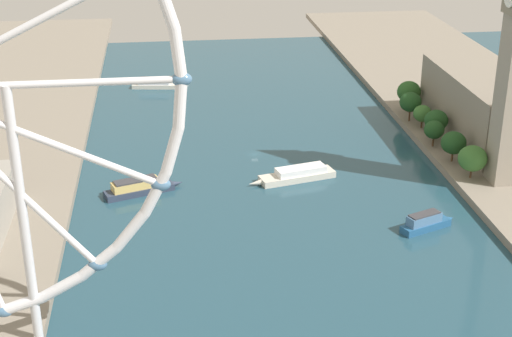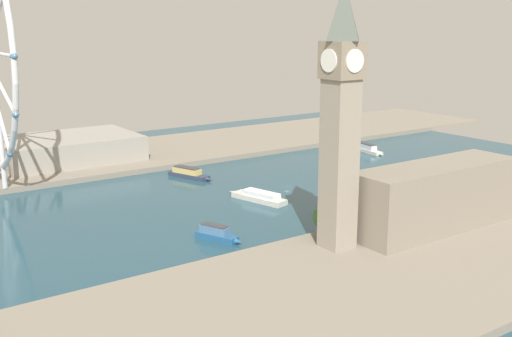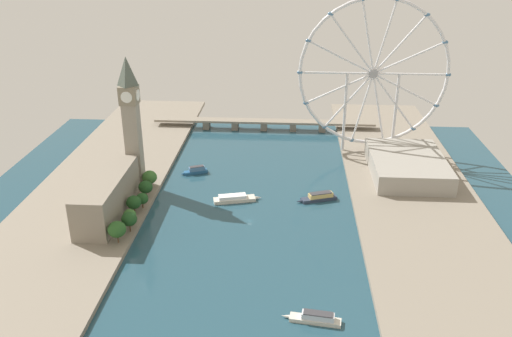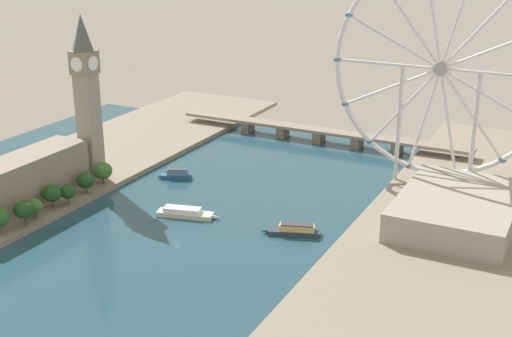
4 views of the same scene
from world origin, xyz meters
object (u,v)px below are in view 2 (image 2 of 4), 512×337
tour_boat_0 (189,173)px  riverside_hall (68,148)px  tour_boat_3 (259,197)px  tour_boat_1 (368,149)px  clock_tower (341,114)px  tour_boat_2 (217,234)px  parliament_block (435,197)px

tour_boat_0 → riverside_hall: bearing=-167.2°
tour_boat_0 → tour_boat_3: 59.89m
riverside_hall → tour_boat_1: bearing=-113.6°
clock_tower → tour_boat_3: 91.53m
clock_tower → tour_boat_2: clock_tower is taller
riverside_hall → tour_boat_3: size_ratio=2.28×
riverside_hall → tour_boat_3: bearing=-159.2°
tour_boat_3 → riverside_hall: bearing=6.6°
tour_boat_0 → tour_boat_3: tour_boat_0 is taller
tour_boat_0 → clock_tower: bearing=-24.6°
parliament_block → riverside_hall: (209.78, 78.06, -5.98)m
tour_boat_2 → clock_tower: bearing=13.8°
clock_tower → tour_boat_2: size_ratio=4.50×
parliament_block → tour_boat_1: bearing=-35.9°
tour_boat_1 → tour_boat_0: bearing=-85.4°
parliament_block → riverside_hall: size_ratio=0.97×
tour_boat_1 → tour_boat_2: 192.89m
clock_tower → parliament_block: bearing=-98.1°
riverside_hall → tour_boat_1: size_ratio=2.66×
clock_tower → tour_boat_0: clock_tower is taller
tour_boat_3 → tour_boat_0: bearing=-9.1°
tour_boat_2 → riverside_hall: bearing=158.7°
tour_boat_3 → clock_tower: bearing=152.8°
clock_tower → tour_boat_2: 69.30m
clock_tower → tour_boat_3: size_ratio=2.75×
tour_boat_0 → tour_boat_2: (-95.33, 40.33, 0.07)m
tour_boat_2 → tour_boat_0: bearing=134.6°
clock_tower → parliament_block: (-6.60, -46.38, -36.29)m
parliament_block → tour_boat_2: 88.49m
clock_tower → tour_boat_3: clock_tower is taller
parliament_block → tour_boat_3: (80.99, 29.10, -14.15)m
tour_boat_0 → tour_boat_2: bearing=-42.4°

